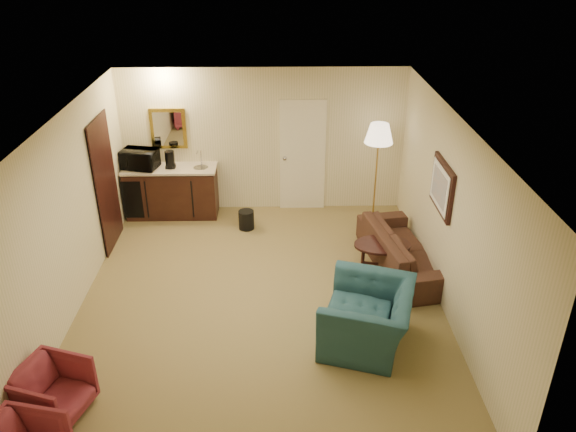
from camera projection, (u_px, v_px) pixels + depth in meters
The scene contains 11 objects.
ground at pixel (261, 301), 7.87m from camera, with size 6.00×6.00×0.00m, color olive.
room_walls at pixel (253, 167), 7.77m from camera, with size 5.02×6.01×2.61m.
wetbar_cabinet at pixel (172, 191), 10.05m from camera, with size 1.64×0.58×0.92m, color #321910.
sofa at pixel (404, 244), 8.49m from camera, with size 2.08×0.61×0.82m, color black.
teal_armchair at pixel (368, 308), 6.86m from camera, with size 1.20×0.78×1.05m, color #214A53.
rose_chair_near at pixel (52, 389), 5.90m from camera, with size 0.66×0.62×0.68m, color maroon.
coffee_table at pixel (381, 258), 8.44m from camera, with size 0.85×0.57×0.49m, color black.
floor_lamp at pixel (376, 174), 9.63m from camera, with size 0.48×0.48×1.81m, color gold.
waste_bin at pixel (246, 220), 9.70m from camera, with size 0.27×0.27×0.33m, color black.
microwave at pixel (139, 157), 9.74m from camera, with size 0.60×0.33×0.41m, color black.
coffee_maker at pixel (170, 160), 9.76m from camera, with size 0.16×0.16×0.31m, color black.
Camera 1 is at (0.24, -6.46, 4.66)m, focal length 35.00 mm.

